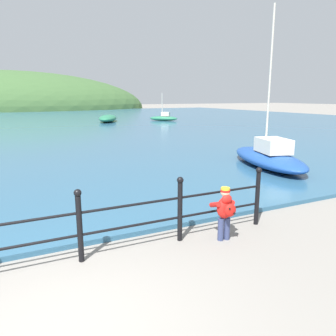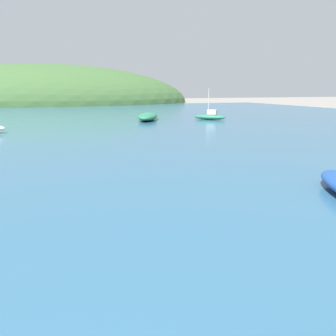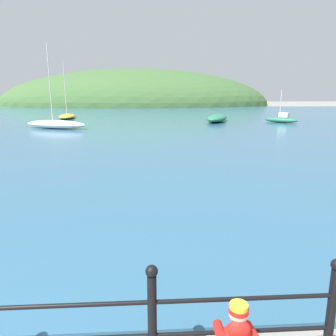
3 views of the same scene
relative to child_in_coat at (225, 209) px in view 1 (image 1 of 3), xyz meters
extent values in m
plane|color=gray|center=(-3.17, -1.15, -0.61)|extent=(200.00, 200.00, 0.00)
cube|color=#2D5B7A|center=(-3.17, 30.85, -0.56)|extent=(80.00, 60.00, 0.10)
ellipsoid|color=#3D6033|center=(-3.17, 69.26, -0.61)|extent=(56.70, 31.18, 15.22)
cylinder|color=black|center=(-2.53, 0.35, -0.06)|extent=(0.09, 0.09, 1.10)
sphere|color=black|center=(-2.53, 0.35, 0.54)|extent=(0.12, 0.12, 0.12)
cylinder|color=black|center=(-0.74, 0.35, -0.06)|extent=(0.09, 0.09, 1.10)
sphere|color=black|center=(-0.74, 0.35, 0.54)|extent=(0.12, 0.12, 0.12)
cylinder|color=black|center=(1.05, 0.35, -0.06)|extent=(0.09, 0.09, 1.10)
sphere|color=black|center=(1.05, 0.35, 0.54)|extent=(0.12, 0.12, 0.12)
cylinder|color=black|center=(-3.43, 0.35, 0.21)|extent=(8.96, 0.04, 0.04)
cylinder|color=black|center=(-3.43, 0.35, -0.16)|extent=(8.96, 0.04, 0.04)
cylinder|color=navy|center=(-0.06, 0.03, -0.40)|extent=(0.11, 0.11, 0.42)
cylinder|color=navy|center=(0.07, 0.01, -0.40)|extent=(0.11, 0.11, 0.42)
ellipsoid|color=red|center=(0.00, 0.02, 0.01)|extent=(0.32, 0.25, 0.40)
ellipsoid|color=red|center=(0.00, -0.04, 0.19)|extent=(0.21, 0.14, 0.18)
cylinder|color=red|center=(-0.14, 0.13, 0.06)|extent=(0.12, 0.32, 0.19)
cylinder|color=red|center=(0.15, 0.09, 0.06)|extent=(0.12, 0.32, 0.19)
sphere|color=beige|center=(0.00, 0.02, 0.31)|extent=(0.17, 0.17, 0.17)
cylinder|color=red|center=(0.00, 0.02, 0.34)|extent=(0.17, 0.17, 0.04)
cylinder|color=yellow|center=(0.00, 0.02, 0.38)|extent=(0.16, 0.16, 0.04)
ellipsoid|color=red|center=(-0.02, -0.17, 0.03)|extent=(0.23, 0.15, 0.24)
sphere|color=black|center=(-0.08, -0.23, 0.09)|extent=(0.04, 0.04, 0.04)
sphere|color=black|center=(0.02, -0.24, -0.01)|extent=(0.04, 0.04, 0.04)
ellipsoid|color=#287551|center=(5.72, 27.95, -0.17)|extent=(3.42, 5.26, 0.68)
ellipsoid|color=#1E4793|center=(5.04, 4.37, -0.23)|extent=(2.81, 4.84, 0.56)
cube|color=silver|center=(4.95, 4.04, 0.30)|extent=(1.20, 1.48, 0.50)
cylinder|color=beige|center=(5.10, 4.59, 2.57)|extent=(0.07, 0.07, 5.03)
ellipsoid|color=#287551|center=(11.28, 26.57, -0.27)|extent=(2.80, 2.68, 0.48)
cube|color=silver|center=(11.44, 26.42, 0.19)|extent=(0.95, 0.93, 0.43)
cylinder|color=beige|center=(11.17, 26.67, 1.16)|extent=(0.07, 0.07, 2.37)
camera|label=1|loc=(-3.40, -4.61, 1.99)|focal=35.00mm
camera|label=2|loc=(-2.15, -1.10, 2.25)|focal=35.00mm
camera|label=3|loc=(-0.76, -2.41, 2.17)|focal=35.00mm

